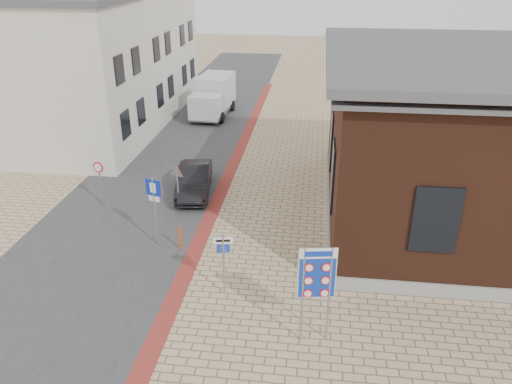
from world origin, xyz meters
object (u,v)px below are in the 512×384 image
at_px(border_sign, 317,275).
at_px(bollard, 180,238).
at_px(essen_sign, 223,255).
at_px(sedan, 194,180).
at_px(parking_sign, 154,199).
at_px(box_truck, 213,96).

height_order(border_sign, bollard, border_sign).
xyz_separation_m(essen_sign, bollard, (-2.15, 2.50, -1.00)).
height_order(sedan, border_sign, border_sign).
xyz_separation_m(sedan, essen_sign, (2.77, -7.40, 0.82)).
relative_size(parking_sign, bollard, 2.91).
xyz_separation_m(box_truck, bollard, (2.25, -17.42, -0.89)).
bearing_deg(parking_sign, sedan, 103.37).
distance_m(parking_sign, bollard, 1.74).
bearing_deg(sedan, parking_sign, -101.63).
relative_size(essen_sign, parking_sign, 0.80).
height_order(box_truck, bollard, box_truck).
xyz_separation_m(sedan, bollard, (0.62, -4.90, -0.18)).
bearing_deg(border_sign, sedan, 112.57).
bearing_deg(parking_sign, border_sign, -19.84).
bearing_deg(essen_sign, bollard, 119.72).
distance_m(sedan, box_truck, 12.64).
bearing_deg(sedan, essen_sign, -77.44).
height_order(box_truck, essen_sign, box_truck).
height_order(sedan, parking_sign, parking_sign).
bearing_deg(parking_sign, bollard, 4.98).
bearing_deg(parking_sign, essen_sign, -24.26).
bearing_deg(box_truck, bollard, -78.87).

